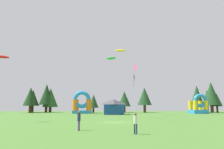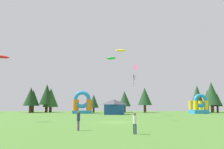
# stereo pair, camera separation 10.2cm
# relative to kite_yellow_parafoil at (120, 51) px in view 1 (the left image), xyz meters

# --- Properties ---
(ground_plane) EXTENTS (120.00, 120.00, 0.00)m
(ground_plane) POSITION_rel_kite_yellow_parafoil_xyz_m (-2.44, -23.62, -16.18)
(ground_plane) COLOR #47752D
(kite_yellow_parafoil) EXTENTS (7.60, 1.53, 16.58)m
(kite_yellow_parafoil) POSITION_rel_kite_yellow_parafoil_xyz_m (0.00, 0.00, 0.00)
(kite_yellow_parafoil) COLOR yellow
(kite_yellow_parafoil) RESTS_ON ground_plane
(kite_red_parafoil) EXTENTS (2.67, 1.81, 10.03)m
(kite_red_parafoil) POSITION_rel_kite_yellow_parafoil_xyz_m (-19.66, -21.78, -6.48)
(kite_red_parafoil) COLOR red
(kite_red_parafoil) RESTS_ON ground_plane
(kite_green_parafoil) EXTENTS (3.72, 1.85, 11.93)m
(kite_green_parafoil) POSITION_rel_kite_yellow_parafoil_xyz_m (-2.69, -12.15, -4.58)
(kite_green_parafoil) COLOR green
(kite_green_parafoil) RESTS_ON ground_plane
(kite_pink_diamond) EXTENTS (1.11, 2.74, 8.98)m
(kite_pink_diamond) POSITION_rel_kite_yellow_parafoil_xyz_m (1.19, -19.49, -7.73)
(kite_pink_diamond) COLOR #EA599E
(kite_pink_diamond) RESTS_ON ground_plane
(kite_black_diamond) EXTENTS (2.29, 1.62, 8.24)m
(kite_black_diamond) POSITION_rel_kite_yellow_parafoil_xyz_m (1.65, -12.58, -8.47)
(kite_black_diamond) COLOR black
(kite_black_diamond) RESTS_ON ground_plane
(person_far_side) EXTENTS (0.42, 0.42, 1.85)m
(person_far_side) POSITION_rel_kite_yellow_parafoil_xyz_m (-6.42, -33.87, -15.08)
(person_far_side) COLOR #724C8C
(person_far_side) RESTS_ON ground_plane
(person_left_edge) EXTENTS (0.37, 0.37, 1.77)m
(person_left_edge) POSITION_rel_kite_yellow_parafoil_xyz_m (-1.36, -36.71, -15.13)
(person_left_edge) COLOR navy
(person_left_edge) RESTS_ON ground_plane
(inflatable_red_slide) EXTENTS (5.31, 4.95, 6.52)m
(inflatable_red_slide) POSITION_rel_kite_yellow_parafoil_xyz_m (-10.49, 10.70, -13.76)
(inflatable_red_slide) COLOR #268CD8
(inflatable_red_slide) RESTS_ON ground_plane
(inflatable_orange_dome) EXTENTS (4.12, 4.79, 5.62)m
(inflatable_orange_dome) POSITION_rel_kite_yellow_parafoil_xyz_m (23.00, 8.27, -14.23)
(inflatable_orange_dome) COLOR #268CD8
(inflatable_orange_dome) RESTS_ON ground_plane
(festival_tent) EXTENTS (5.10, 4.32, 3.93)m
(festival_tent) POSITION_rel_kite_yellow_parafoil_xyz_m (-1.56, 3.08, -14.22)
(festival_tent) COLOR #19478C
(festival_tent) RESTS_ON ground_plane
(tree_row_1) EXTENTS (4.21, 4.21, 7.53)m
(tree_row_1) POSITION_rel_kite_yellow_parafoil_xyz_m (-28.03, 21.02, -11.37)
(tree_row_1) COLOR #4C331E
(tree_row_1) RESTS_ON ground_plane
(tree_row_2) EXTENTS (4.61, 4.61, 8.07)m
(tree_row_2) POSITION_rel_kite_yellow_parafoil_xyz_m (-27.66, 17.44, -11.10)
(tree_row_2) COLOR #4C331E
(tree_row_2) RESTS_ON ground_plane
(tree_row_3) EXTENTS (4.88, 4.88, 9.41)m
(tree_row_3) POSITION_rel_kite_yellow_parafoil_xyz_m (-23.39, 20.57, -10.27)
(tree_row_3) COLOR #4C331E
(tree_row_3) RESTS_ON ground_plane
(tree_row_4) EXTENTS (5.10, 5.10, 8.08)m
(tree_row_4) POSITION_rel_kite_yellow_parafoil_xyz_m (-22.14, 20.97, -11.29)
(tree_row_4) COLOR #4C331E
(tree_row_4) RESTS_ON ground_plane
(tree_row_5) EXTENTS (3.29, 3.29, 5.79)m
(tree_row_5) POSITION_rel_kite_yellow_parafoil_xyz_m (-7.47, 16.50, -12.54)
(tree_row_5) COLOR #4C331E
(tree_row_5) RESTS_ON ground_plane
(tree_row_6) EXTENTS (4.12, 4.12, 6.92)m
(tree_row_6) POSITION_rel_kite_yellow_parafoil_xyz_m (2.47, 17.49, -11.78)
(tree_row_6) COLOR #4C331E
(tree_row_6) RESTS_ON ground_plane
(tree_row_7) EXTENTS (4.64, 4.64, 8.12)m
(tree_row_7) POSITION_rel_kite_yellow_parafoil_xyz_m (9.15, 17.86, -10.98)
(tree_row_7) COLOR #4C331E
(tree_row_7) RESTS_ON ground_plane
(tree_row_8) EXTENTS (4.22, 4.22, 9.22)m
(tree_row_8) POSITION_rel_kite_yellow_parafoil_xyz_m (27.95, 21.12, -10.36)
(tree_row_8) COLOR #4C331E
(tree_row_8) RESTS_ON ground_plane
(tree_row_9) EXTENTS (5.45, 5.45, 9.92)m
(tree_row_9) POSITION_rel_kite_yellow_parafoil_xyz_m (30.90, 16.73, -10.07)
(tree_row_9) COLOR #4C331E
(tree_row_9) RESTS_ON ground_plane
(tree_row_10) EXTENTS (3.45, 3.45, 7.59)m
(tree_row_10) POSITION_rel_kite_yellow_parafoil_xyz_m (31.62, 21.46, -11.32)
(tree_row_10) COLOR #4C331E
(tree_row_10) RESTS_ON ground_plane
(tree_row_11) EXTENTS (3.40, 3.40, 6.32)m
(tree_row_11) POSITION_rel_kite_yellow_parafoil_xyz_m (32.90, 17.30, -12.06)
(tree_row_11) COLOR #4C331E
(tree_row_11) RESTS_ON ground_plane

